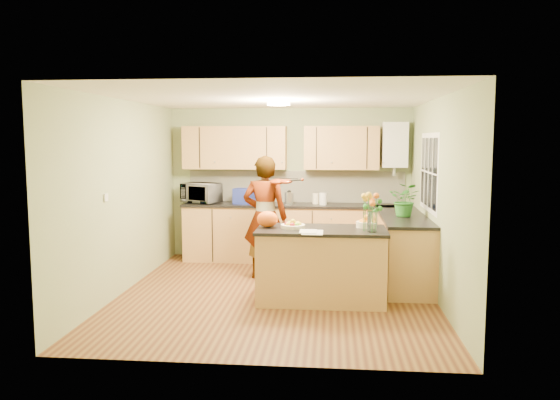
{
  "coord_description": "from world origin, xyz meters",
  "views": [
    {
      "loc": [
        0.7,
        -6.84,
        1.99
      ],
      "look_at": [
        -0.0,
        0.5,
        1.17
      ],
      "focal_mm": 35.0,
      "sensor_mm": 36.0,
      "label": 1
    }
  ],
  "objects": [
    {
      "name": "blue_box",
      "position": [
        -0.73,
        1.92,
        1.07
      ],
      "size": [
        0.36,
        0.29,
        0.25
      ],
      "primitive_type": "cube",
      "rotation": [
        0.0,
        0.0,
        -0.2
      ],
      "color": "navy",
      "rests_on": "back_counter"
    },
    {
      "name": "violinist",
      "position": [
        -0.24,
        0.8,
        0.88
      ],
      "size": [
        0.68,
        0.48,
        1.76
      ],
      "primitive_type": "imported",
      "rotation": [
        0.0,
        0.0,
        3.05
      ],
      "color": "#EAA78F",
      "rests_on": "floor"
    },
    {
      "name": "window_right",
      "position": [
        1.99,
        0.6,
        1.55
      ],
      "size": [
        0.01,
        1.3,
        1.05
      ],
      "color": "white",
      "rests_on": "wall_right"
    },
    {
      "name": "potted_plant",
      "position": [
        1.7,
        0.65,
        1.17
      ],
      "size": [
        0.52,
        0.5,
        0.46
      ],
      "primitive_type": "imported",
      "rotation": [
        0.0,
        0.0,
        -0.41
      ],
      "color": "#297125",
      "rests_on": "right_counter"
    },
    {
      "name": "peninsula_island",
      "position": [
        0.58,
        -0.25,
        0.45
      ],
      "size": [
        1.58,
        0.81,
        0.91
      ],
      "color": "#B48148",
      "rests_on": "floor"
    },
    {
      "name": "wall_back",
      "position": [
        0.0,
        2.25,
        1.25
      ],
      "size": [
        4.0,
        0.02,
        2.5
      ],
      "primitive_type": "cube",
      "color": "#909F72",
      "rests_on": "floor"
    },
    {
      "name": "ceiling_lamp",
      "position": [
        0.0,
        0.3,
        2.46
      ],
      "size": [
        0.3,
        0.3,
        0.07
      ],
      "color": "#FFEABF",
      "rests_on": "ceiling"
    },
    {
      "name": "wall_right",
      "position": [
        2.0,
        0.0,
        1.25
      ],
      "size": [
        0.02,
        4.5,
        2.5
      ],
      "primitive_type": "cube",
      "color": "#909F72",
      "rests_on": "floor"
    },
    {
      "name": "ceiling",
      "position": [
        0.0,
        0.0,
        2.5
      ],
      "size": [
        4.0,
        4.5,
        0.02
      ],
      "primitive_type": "cube",
      "color": "white",
      "rests_on": "wall_back"
    },
    {
      "name": "boiler",
      "position": [
        1.7,
        2.09,
        1.9
      ],
      "size": [
        0.4,
        0.3,
        0.86
      ],
      "color": "white",
      "rests_on": "wall_back"
    },
    {
      "name": "back_counter",
      "position": [
        0.1,
        1.95,
        0.47
      ],
      "size": [
        3.64,
        0.62,
        0.94
      ],
      "color": "#B48148",
      "rests_on": "floor"
    },
    {
      "name": "papers",
      "position": [
        0.48,
        -0.55,
        0.91
      ],
      "size": [
        0.25,
        0.34,
        0.01
      ],
      "primitive_type": "cube",
      "color": "silver",
      "rests_on": "peninsula_island"
    },
    {
      "name": "jar_cream",
      "position": [
        0.44,
        2.0,
        1.03
      ],
      "size": [
        0.11,
        0.11,
        0.17
      ],
      "primitive_type": "cylinder",
      "rotation": [
        0.0,
        0.0,
        -0.01
      ],
      "color": "#F6E6C5",
      "rests_on": "back_counter"
    },
    {
      "name": "orange_bowl",
      "position": [
        1.13,
        -0.1,
        0.97
      ],
      "size": [
        0.25,
        0.25,
        0.14
      ],
      "color": "#F6E6C5",
      "rests_on": "peninsula_island"
    },
    {
      "name": "upper_cabinets",
      "position": [
        -0.18,
        2.08,
        1.85
      ],
      "size": [
        3.2,
        0.34,
        0.7
      ],
      "color": "#B48148",
      "rests_on": "wall_back"
    },
    {
      "name": "jar_white",
      "position": [
        0.56,
        1.9,
        1.03
      ],
      "size": [
        0.15,
        0.15,
        0.19
      ],
      "primitive_type": "cylinder",
      "rotation": [
        0.0,
        0.0,
        0.21
      ],
      "color": "white",
      "rests_on": "back_counter"
    },
    {
      "name": "orange_bag",
      "position": [
        -0.09,
        -0.2,
        1.01
      ],
      "size": [
        0.33,
        0.31,
        0.2
      ],
      "primitive_type": "ellipsoid",
      "rotation": [
        0.0,
        0.0,
        0.37
      ],
      "color": "#F35D14",
      "rests_on": "peninsula_island"
    },
    {
      "name": "flower_vase",
      "position": [
        1.18,
        -0.43,
        1.25
      ],
      "size": [
        0.28,
        0.28,
        0.52
      ],
      "rotation": [
        0.0,
        0.0,
        -0.43
      ],
      "color": "silver",
      "rests_on": "peninsula_island"
    },
    {
      "name": "splashback",
      "position": [
        0.1,
        2.23,
        1.2
      ],
      "size": [
        3.6,
        0.02,
        0.52
      ],
      "primitive_type": "cube",
      "color": "silver",
      "rests_on": "back_counter"
    },
    {
      "name": "kettle",
      "position": [
        0.01,
        1.93,
        1.05
      ],
      "size": [
        0.14,
        0.14,
        0.27
      ],
      "rotation": [
        0.0,
        0.0,
        0.03
      ],
      "color": "#B0AFB4",
      "rests_on": "back_counter"
    },
    {
      "name": "microwave",
      "position": [
        -1.46,
        1.99,
        1.1
      ],
      "size": [
        0.7,
        0.6,
        0.33
      ],
      "primitive_type": "imported",
      "rotation": [
        0.0,
        0.0,
        -0.42
      ],
      "color": "white",
      "rests_on": "back_counter"
    },
    {
      "name": "light_switch",
      "position": [
        -1.99,
        -0.6,
        1.3
      ],
      "size": [
        0.02,
        0.09,
        0.09
      ],
      "primitive_type": "cube",
      "color": "white",
      "rests_on": "wall_left"
    },
    {
      "name": "right_counter",
      "position": [
        1.7,
        0.85,
        0.47
      ],
      "size": [
        0.62,
        2.24,
        0.94
      ],
      "color": "#B48148",
      "rests_on": "floor"
    },
    {
      "name": "fruit_dish",
      "position": [
        0.23,
        -0.25,
        0.95
      ],
      "size": [
        0.3,
        0.3,
        0.1
      ],
      "color": "#F6E6C5",
      "rests_on": "peninsula_island"
    },
    {
      "name": "wall_front",
      "position": [
        0.0,
        -2.25,
        1.25
      ],
      "size": [
        4.0,
        0.02,
        2.5
      ],
      "primitive_type": "cube",
      "color": "#909F72",
      "rests_on": "floor"
    },
    {
      "name": "violin",
      "position": [
        -0.04,
        0.58,
        1.41
      ],
      "size": [
        0.63,
        0.55,
        0.16
      ],
      "primitive_type": null,
      "rotation": [
        0.17,
        0.0,
        -0.61
      ],
      "color": "#4A1104",
      "rests_on": "violinist"
    },
    {
      "name": "floor",
      "position": [
        0.0,
        0.0,
        0.0
      ],
      "size": [
        4.5,
        4.5,
        0.0
      ],
      "primitive_type": "plane",
      "color": "#552B18",
      "rests_on": "ground"
    },
    {
      "name": "wall_left",
      "position": [
        -2.0,
        0.0,
        1.25
      ],
      "size": [
        0.02,
        4.5,
        2.5
      ],
      "primitive_type": "cube",
      "color": "#909F72",
      "rests_on": "floor"
    }
  ]
}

